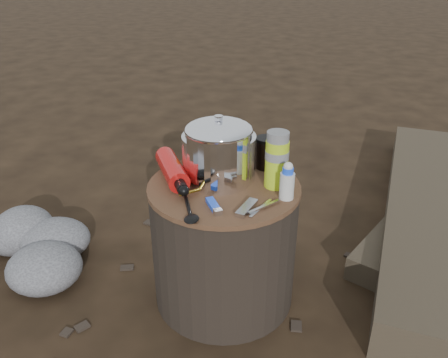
% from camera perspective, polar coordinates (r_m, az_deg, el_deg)
% --- Properties ---
extents(ground, '(60.00, 60.00, 0.00)m').
position_cam_1_polar(ground, '(1.75, -0.00, -14.16)').
color(ground, black).
rests_on(ground, ground).
extents(stump, '(0.50, 0.50, 0.46)m').
position_cam_1_polar(stump, '(1.61, -0.00, -7.99)').
color(stump, black).
rests_on(stump, ground).
extents(log_main, '(0.55, 1.82, 0.15)m').
position_cam_1_polar(log_main, '(2.29, 23.44, -3.52)').
color(log_main, '#3A3024').
rests_on(log_main, ground).
extents(log_small, '(0.71, 1.17, 0.10)m').
position_cam_1_polar(log_small, '(2.31, 23.62, -4.11)').
color(log_small, '#3A3024').
rests_on(log_small, ground).
extents(foil_windscreen, '(0.24, 0.24, 0.15)m').
position_cam_1_polar(foil_windscreen, '(1.52, -0.63, 2.84)').
color(foil_windscreen, silver).
rests_on(foil_windscreen, stump).
extents(camping_pot, '(0.21, 0.21, 0.21)m').
position_cam_1_polar(camping_pot, '(1.47, -0.66, 3.52)').
color(camping_pot, white).
rests_on(camping_pot, stump).
extents(fuel_bottle, '(0.21, 0.28, 0.07)m').
position_cam_1_polar(fuel_bottle, '(1.53, -6.50, 1.22)').
color(fuel_bottle, red).
rests_on(fuel_bottle, stump).
extents(thermos, '(0.07, 0.07, 0.18)m').
position_cam_1_polar(thermos, '(1.46, 6.60, 2.38)').
color(thermos, '#ACD11D').
rests_on(thermos, stump).
extents(travel_mug, '(0.07, 0.07, 0.11)m').
position_cam_1_polar(travel_mug, '(1.60, 5.29, 3.27)').
color(travel_mug, black).
rests_on(travel_mug, stump).
extents(stuff_sack, '(0.16, 0.13, 0.11)m').
position_cam_1_polar(stuff_sack, '(1.61, -2.46, 3.51)').
color(stuff_sack, yellow).
rests_on(stuff_sack, stump).
extents(food_pouch, '(0.10, 0.03, 0.13)m').
position_cam_1_polar(food_pouch, '(1.60, 1.07, 3.84)').
color(food_pouch, navy).
rests_on(food_pouch, stump).
extents(lighter, '(0.07, 0.09, 0.02)m').
position_cam_1_polar(lighter, '(1.36, -1.40, -3.18)').
color(lighter, blue).
rests_on(lighter, stump).
extents(multitool, '(0.05, 0.11, 0.01)m').
position_cam_1_polar(multitool, '(1.35, 2.87, -3.63)').
color(multitool, silver).
rests_on(multitool, stump).
extents(pot_grabber, '(0.09, 0.12, 0.01)m').
position_cam_1_polar(pot_grabber, '(1.36, 4.60, -3.59)').
color(pot_grabber, silver).
rests_on(pot_grabber, stump).
extents(spork, '(0.10, 0.17, 0.01)m').
position_cam_1_polar(spork, '(1.37, -4.52, -3.32)').
color(spork, black).
rests_on(spork, stump).
extents(squeeze_bottle, '(0.05, 0.05, 0.11)m').
position_cam_1_polar(squeeze_bottle, '(1.40, 7.88, -0.45)').
color(squeeze_bottle, silver).
rests_on(squeeze_bottle, stump).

